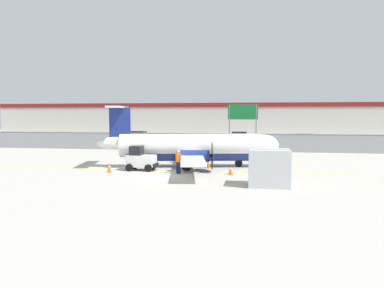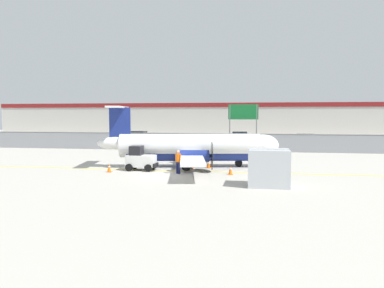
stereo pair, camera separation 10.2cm
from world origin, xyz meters
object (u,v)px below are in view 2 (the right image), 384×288
object	(u,v)px
highway_sign	(243,116)
traffic_cone_far_left	(109,168)
commuter_airplane	(193,147)
baggage_tug	(140,159)
cargo_container	(269,168)
traffic_cone_far_right	(192,164)
parked_car_2	(241,137)
ground_crew_worker	(178,161)
parked_car_3	(305,140)
traffic_cone_near_right	(208,164)
parked_car_0	(140,136)
parked_car_1	(174,140)
traffic_cone_near_left	(230,170)

from	to	relation	value
highway_sign	traffic_cone_far_left	bearing A→B (deg)	-115.37
commuter_airplane	baggage_tug	size ratio (longest dim) A/B	6.81
cargo_container	traffic_cone_far_right	xyz separation A→B (m)	(-5.78, 6.65, -0.79)
traffic_cone_far_left	traffic_cone_far_right	size ratio (longest dim) A/B	1.00
commuter_airplane	parked_car_2	xyz separation A→B (m)	(2.71, 27.75, -0.71)
ground_crew_worker	parked_car_3	size ratio (longest dim) A/B	0.40
traffic_cone_near_right	traffic_cone_far_left	bearing A→B (deg)	-153.48
parked_car_0	highway_sign	distance (m)	20.45
parked_car_0	parked_car_1	bearing A→B (deg)	-41.39
traffic_cone_near_right	traffic_cone_near_left	bearing A→B (deg)	-57.85
cargo_container	parked_car_0	world-z (taller)	cargo_container
ground_crew_worker	parked_car_0	world-z (taller)	same
parked_car_1	highway_sign	distance (m)	10.45
cargo_container	traffic_cone_far_left	bearing A→B (deg)	162.96
traffic_cone_near_right	highway_sign	world-z (taller)	highway_sign
parked_car_2	baggage_tug	bearing A→B (deg)	-103.61
commuter_airplane	traffic_cone_near_left	xyz separation A→B (m)	(3.27, -3.48, -1.29)
traffic_cone_far_right	parked_car_0	world-z (taller)	parked_car_0
commuter_airplane	baggage_tug	bearing A→B (deg)	-155.73
traffic_cone_near_right	parked_car_1	bearing A→B (deg)	110.15
ground_crew_worker	traffic_cone_near_left	bearing A→B (deg)	-54.03
highway_sign	cargo_container	bearing A→B (deg)	-84.26
ground_crew_worker	highway_sign	xyz separation A→B (m)	(3.97, 19.22, 3.19)
ground_crew_worker	parked_car_2	world-z (taller)	same
ground_crew_worker	traffic_cone_far_left	size ratio (longest dim) A/B	2.66
commuter_airplane	parked_car_1	world-z (taller)	commuter_airplane
baggage_tug	traffic_cone_far_left	distance (m)	2.43
traffic_cone_near_right	parked_car_3	distance (m)	24.90
traffic_cone_near_left	highway_sign	world-z (taller)	highway_sign
traffic_cone_near_left	cargo_container	bearing A→B (deg)	-57.20
traffic_cone_far_left	traffic_cone_far_right	bearing A→B (deg)	28.33
traffic_cone_near_right	parked_car_1	world-z (taller)	parked_car_1
baggage_tug	highway_sign	bearing A→B (deg)	69.64
cargo_container	traffic_cone_near_right	distance (m)	8.41
baggage_tug	traffic_cone_far_left	world-z (taller)	baggage_tug
traffic_cone_near_right	traffic_cone_far_right	world-z (taller)	same
commuter_airplane	cargo_container	distance (m)	9.41
parked_car_1	traffic_cone_near_left	bearing A→B (deg)	111.99
traffic_cone_far_left	highway_sign	xyz separation A→B (m)	(9.17, 19.34, 3.83)
traffic_cone_near_right	parked_car_1	xyz separation A→B (m)	(-7.10, 19.36, 0.58)
baggage_tug	ground_crew_worker	xyz separation A→B (m)	(3.19, -1.13, 0.10)
traffic_cone_far_right	parked_car_2	size ratio (longest dim) A/B	0.15
traffic_cone_far_right	parked_car_3	world-z (taller)	parked_car_3
parked_car_3	traffic_cone_near_right	bearing A→B (deg)	66.50
traffic_cone_near_right	ground_crew_worker	bearing A→B (deg)	-117.84
commuter_airplane	ground_crew_worker	bearing A→B (deg)	-108.07
traffic_cone_near_left	traffic_cone_far_right	bearing A→B (deg)	140.02
baggage_tug	parked_car_2	size ratio (longest dim) A/B	0.55
traffic_cone_near_left	parked_car_1	world-z (taller)	parked_car_1
baggage_tug	parked_car_2	bearing A→B (deg)	79.36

